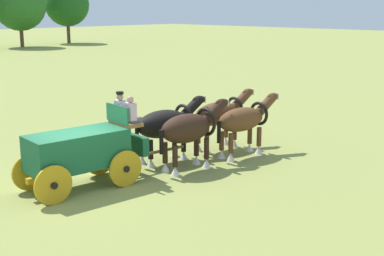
{
  "coord_description": "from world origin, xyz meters",
  "views": [
    {
      "loc": [
        -8.58,
        -13.04,
        5.41
      ],
      "look_at": [
        4.52,
        -0.43,
        1.2
      ],
      "focal_mm": 49.26,
      "sensor_mm": 36.0,
      "label": 1
    }
  ],
  "objects_px": {
    "show_wagon": "(82,150)",
    "draft_horse_lead_off": "(244,120)",
    "draft_horse_lead_near": "(220,115)",
    "draft_horse_rear_near": "(166,124)",
    "draft_horse_rear_off": "(189,129)"
  },
  "relations": [
    {
      "from": "draft_horse_lead_near",
      "to": "draft_horse_lead_off",
      "type": "xyz_separation_m",
      "value": [
        -0.13,
        -1.29,
        -0.01
      ]
    },
    {
      "from": "draft_horse_lead_near",
      "to": "draft_horse_lead_off",
      "type": "height_order",
      "value": "draft_horse_lead_near"
    },
    {
      "from": "draft_horse_rear_near",
      "to": "draft_horse_lead_near",
      "type": "bearing_deg",
      "value": -6.08
    },
    {
      "from": "draft_horse_rear_near",
      "to": "draft_horse_lead_off",
      "type": "relative_size",
      "value": 1.0
    },
    {
      "from": "show_wagon",
      "to": "draft_horse_lead_off",
      "type": "relative_size",
      "value": 1.88
    },
    {
      "from": "show_wagon",
      "to": "draft_horse_rear_off",
      "type": "height_order",
      "value": "show_wagon"
    },
    {
      "from": "draft_horse_lead_near",
      "to": "show_wagon",
      "type": "bearing_deg",
      "value": 179.84
    },
    {
      "from": "draft_horse_rear_near",
      "to": "draft_horse_rear_off",
      "type": "bearing_deg",
      "value": -96.04
    },
    {
      "from": "show_wagon",
      "to": "draft_horse_lead_off",
      "type": "height_order",
      "value": "show_wagon"
    },
    {
      "from": "draft_horse_lead_near",
      "to": "draft_horse_lead_off",
      "type": "distance_m",
      "value": 1.3
    },
    {
      "from": "show_wagon",
      "to": "draft_horse_rear_near",
      "type": "relative_size",
      "value": 1.88
    },
    {
      "from": "draft_horse_rear_off",
      "to": "show_wagon",
      "type": "bearing_deg",
      "value": 163.83
    },
    {
      "from": "show_wagon",
      "to": "draft_horse_lead_off",
      "type": "bearing_deg",
      "value": -12.0
    },
    {
      "from": "draft_horse_rear_near",
      "to": "draft_horse_lead_near",
      "type": "height_order",
      "value": "draft_horse_lead_near"
    },
    {
      "from": "draft_horse_lead_off",
      "to": "show_wagon",
      "type": "bearing_deg",
      "value": 168.0
    }
  ]
}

